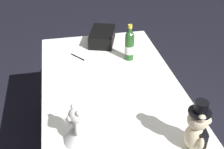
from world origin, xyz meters
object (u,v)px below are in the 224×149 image
object	(u,v)px
teddy_bear_bride	(80,126)
champagne_bottle	(129,45)
gift_case_black	(102,37)
teddy_bear_groom	(197,129)
signing_pen	(78,57)

from	to	relation	value
teddy_bear_bride	champagne_bottle	world-z (taller)	champagne_bottle
gift_case_black	teddy_bear_bride	bearing A→B (deg)	-15.60
teddy_bear_groom	champagne_bottle	bearing A→B (deg)	-173.39
teddy_bear_groom	teddy_bear_bride	bearing A→B (deg)	-106.93
teddy_bear_bride	teddy_bear_groom	bearing A→B (deg)	73.07
teddy_bear_bride	signing_pen	bearing A→B (deg)	175.47
teddy_bear_bride	gift_case_black	world-z (taller)	teddy_bear_bride
teddy_bear_bride	champagne_bottle	xyz separation A→B (m)	(-0.75, 0.45, 0.02)
gift_case_black	champagne_bottle	bearing A→B (deg)	26.36
teddy_bear_groom	gift_case_black	distance (m)	1.26
teddy_bear_bride	champagne_bottle	size ratio (longest dim) A/B	0.79
gift_case_black	teddy_bear_groom	bearing A→B (deg)	11.95
signing_pen	gift_case_black	world-z (taller)	gift_case_black
teddy_bear_groom	champagne_bottle	world-z (taller)	teddy_bear_groom
champagne_bottle	gift_case_black	distance (m)	0.35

